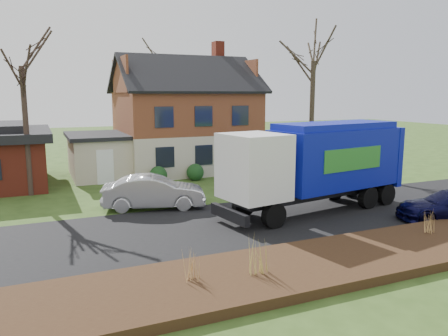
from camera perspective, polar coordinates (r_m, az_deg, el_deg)
name	(u,v)px	position (r m, az deg, el deg)	size (l,w,h in m)	color
ground	(246,223)	(18.67, 2.89, -7.19)	(120.00, 120.00, 0.00)	#2C4517
road	(246,223)	(18.67, 2.89, -7.17)	(80.00, 7.00, 0.02)	black
mulch_verge	(321,264)	(14.34, 12.55, -12.09)	(80.00, 3.50, 0.30)	black
main_house	(178,114)	(31.40, -5.97, 7.07)	(12.95, 8.95, 9.26)	beige
garbage_truck	(319,161)	(20.63, 12.28, 0.93)	(9.84, 4.06, 4.09)	black
silver_sedan	(154,192)	(21.08, -9.14, -3.12)	(1.68, 4.81, 1.59)	#AEB0B6
tree_front_west	(20,46)	(25.42, -25.11, 14.23)	(3.20, 3.20, 9.50)	#382921
tree_front_east	(314,43)	(32.49, 11.69, 15.73)	(3.97, 3.97, 11.02)	#382D21
tree_back	(162,55)	(39.28, -8.09, 14.40)	(3.31, 3.31, 10.48)	#382F21
grass_clump_west	(191,264)	(12.40, -4.31, -12.34)	(0.35, 0.29, 0.93)	tan
grass_clump_mid	(257,255)	(12.79, 4.37, -11.31)	(0.38, 0.32, 1.07)	tan
grass_clump_east	(430,221)	(18.07, 25.34, -6.33)	(0.34, 0.28, 0.84)	tan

